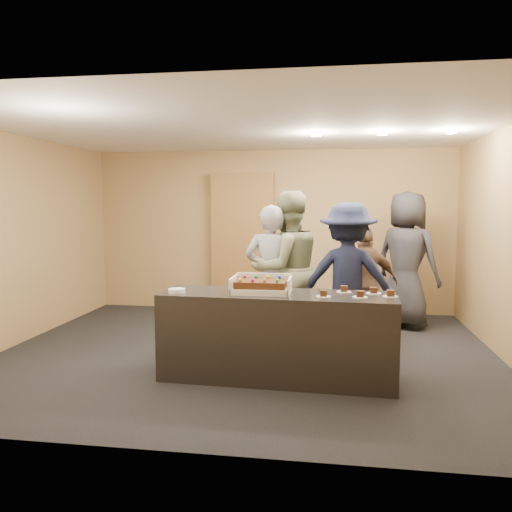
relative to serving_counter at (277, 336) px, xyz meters
name	(u,v)px	position (x,y,z in m)	size (l,w,h in m)	color
room	(246,243)	(-0.46, 0.84, 0.90)	(6.04, 6.00, 2.70)	black
serving_counter	(277,336)	(0.00, 0.00, 0.00)	(2.40, 0.70, 0.90)	black
storage_cabinet	(243,242)	(-0.94, 3.25, 0.71)	(1.06, 0.15, 2.33)	brown
cake_box	(261,288)	(-0.17, 0.02, 0.49)	(0.61, 0.42, 0.18)	white
sheet_cake	(261,284)	(-0.17, 0.00, 0.55)	(0.52, 0.36, 0.11)	#331D0B
plate_stack	(177,291)	(-1.03, -0.13, 0.47)	(0.17, 0.17, 0.04)	white
slice_a	(323,295)	(0.47, -0.14, 0.47)	(0.15, 0.15, 0.07)	white
slice_b	(344,290)	(0.68, 0.16, 0.47)	(0.15, 0.15, 0.07)	white
slice_c	(360,295)	(0.83, -0.12, 0.47)	(0.15, 0.15, 0.07)	white
slice_d	(374,292)	(0.97, 0.11, 0.47)	(0.15, 0.15, 0.07)	white
slice_e	(391,295)	(1.13, -0.04, 0.47)	(0.15, 0.15, 0.07)	white
person_server_grey	(271,277)	(-0.20, 1.13, 0.45)	(0.66, 0.43, 1.80)	#A7A8AD
person_sage_man	(287,269)	(-0.01, 1.23, 0.54)	(0.96, 0.75, 1.97)	gray
person_navy_man	(347,278)	(0.74, 1.05, 0.47)	(1.18, 0.68, 1.83)	#171D39
person_brown_extra	(365,282)	(1.00, 1.77, 0.31)	(0.89, 0.37, 1.52)	brown
person_dark_suit	(406,260)	(1.64, 2.50, 0.55)	(0.98, 0.64, 2.00)	#27272C
ceiling_spotlights	(382,133)	(1.14, 1.34, 2.22)	(1.72, 0.12, 0.03)	#FFEAC6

